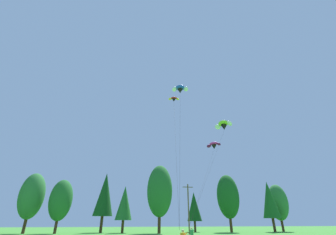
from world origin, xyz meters
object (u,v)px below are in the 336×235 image
(parafoil_kite_high_blue_white, at_px, (180,89))
(parafoil_kite_mid_lime_white, at_px, (224,125))
(parafoil_kite_far_red_yellow, at_px, (174,99))
(utility_pole, at_px, (188,207))
(parafoil_kite_low_magenta, at_px, (214,145))
(kite_flyer_mid, at_px, (192,234))

(parafoil_kite_high_blue_white, height_order, parafoil_kite_mid_lime_white, parafoil_kite_high_blue_white)
(parafoil_kite_mid_lime_white, height_order, parafoil_kite_far_red_yellow, parafoil_kite_far_red_yellow)
(parafoil_kite_high_blue_white, bearing_deg, parafoil_kite_mid_lime_white, 31.88)
(utility_pole, bearing_deg, parafoil_kite_far_red_yellow, -117.49)
(parafoil_kite_mid_lime_white, xyz_separation_m, parafoil_kite_low_magenta, (-0.21, 5.43, -2.48))
(utility_pole, xyz_separation_m, parafoil_kite_high_blue_white, (-4.95, -15.40, 17.95))
(kite_flyer_mid, relative_size, parafoil_kite_high_blue_white, 0.08)
(parafoil_kite_high_blue_white, relative_size, parafoil_kite_mid_lime_white, 1.16)
(utility_pole, distance_m, kite_flyer_mid, 20.90)
(parafoil_kite_high_blue_white, bearing_deg, utility_pole, 72.17)
(utility_pole, bearing_deg, parafoil_kite_high_blue_white, -107.83)
(utility_pole, distance_m, parafoil_kite_low_magenta, 13.79)
(parafoil_kite_far_red_yellow, bearing_deg, parafoil_kite_high_blue_white, -92.15)
(parafoil_kite_mid_lime_white, bearing_deg, parafoil_kite_low_magenta, 92.24)
(kite_flyer_mid, bearing_deg, parafoil_kite_mid_lime_white, 45.86)
(kite_flyer_mid, relative_size, parafoil_kite_far_red_yellow, 0.07)
(kite_flyer_mid, xyz_separation_m, parafoil_kite_far_red_yellow, (0.45, 10.79, 23.55))
(utility_pole, relative_size, kite_flyer_mid, 5.60)
(parafoil_kite_mid_lime_white, bearing_deg, kite_flyer_mid, -134.14)
(utility_pole, relative_size, parafoil_kite_high_blue_white, 0.43)
(parafoil_kite_low_magenta, bearing_deg, parafoil_kite_mid_lime_white, -87.76)
(kite_flyer_mid, distance_m, parafoil_kite_high_blue_white, 22.40)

